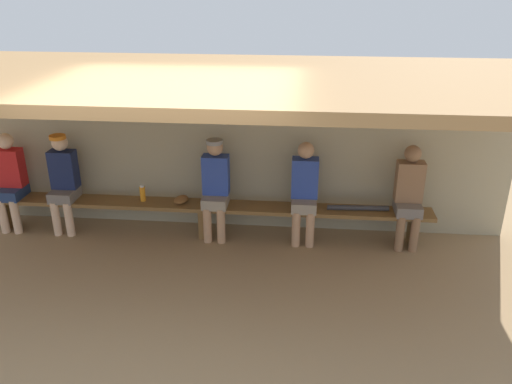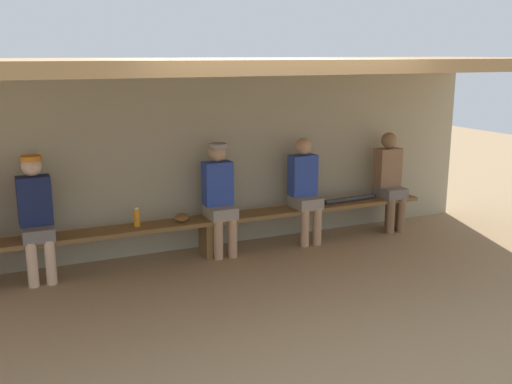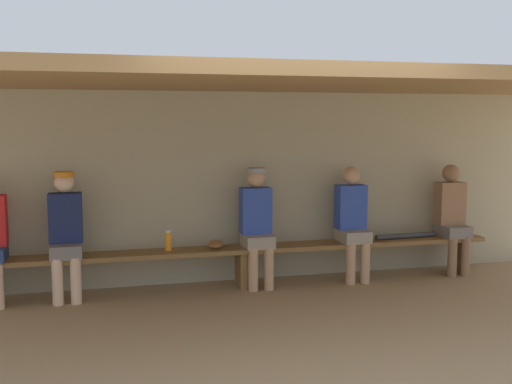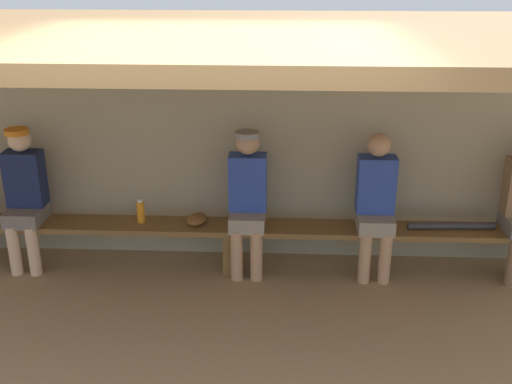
{
  "view_description": "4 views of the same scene",
  "coord_description": "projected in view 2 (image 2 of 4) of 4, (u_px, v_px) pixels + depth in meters",
  "views": [
    {
      "loc": [
        1.31,
        -4.69,
        3.34
      ],
      "look_at": [
        0.75,
        1.17,
        0.82
      ],
      "focal_mm": 36.93,
      "sensor_mm": 36.0,
      "label": 1
    },
    {
      "loc": [
        -2.27,
        -4.88,
        2.37
      ],
      "look_at": [
        0.47,
        1.14,
        0.83
      ],
      "focal_mm": 41.81,
      "sensor_mm": 36.0,
      "label": 2
    },
    {
      "loc": [
        -1.58,
        -5.12,
        1.88
      ],
      "look_at": [
        0.14,
        1.42,
        1.09
      ],
      "focal_mm": 43.71,
      "sensor_mm": 36.0,
      "label": 3
    },
    {
      "loc": [
        0.51,
        -3.72,
        2.85
      ],
      "look_at": [
        0.28,
        1.14,
        0.95
      ],
      "focal_mm": 44.17,
      "sensor_mm": 36.0,
      "label": 4
    }
  ],
  "objects": [
    {
      "name": "ground_plane",
      "position": [
        260.0,
        304.0,
        5.78
      ],
      "size": [
        24.0,
        24.0,
        0.0
      ],
      "primitive_type": "plane",
      "color": "#9E7F59"
    },
    {
      "name": "dugout_roof",
      "position": [
        231.0,
        65.0,
        5.89
      ],
      "size": [
        8.0,
        2.8,
        0.12
      ],
      "primitive_type": "cube",
      "color": "#9E7547",
      "rests_on": "back_wall"
    },
    {
      "name": "bench",
      "position": [
        206.0,
        225.0,
        7.07
      ],
      "size": [
        6.0,
        0.36,
        0.46
      ],
      "color": "brown",
      "rests_on": "ground"
    },
    {
      "name": "player_rightmost",
      "position": [
        305.0,
        186.0,
        7.53
      ],
      "size": [
        0.34,
        0.42,
        1.34
      ],
      "color": "gray",
      "rests_on": "ground"
    },
    {
      "name": "water_bottle_green",
      "position": [
        137.0,
        217.0,
        6.72
      ],
      "size": [
        0.07,
        0.07,
        0.22
      ],
      "color": "orange",
      "rests_on": "bench"
    },
    {
      "name": "player_in_blue",
      "position": [
        36.0,
        212.0,
        6.23
      ],
      "size": [
        0.34,
        0.42,
        1.34
      ],
      "color": "slate",
      "rests_on": "ground"
    },
    {
      "name": "player_shirtless_tan",
      "position": [
        390.0,
        177.0,
        8.06
      ],
      "size": [
        0.34,
        0.42,
        1.34
      ],
      "color": "slate",
      "rests_on": "ground"
    },
    {
      "name": "back_wall",
      "position": [
        192.0,
        159.0,
        7.3
      ],
      "size": [
        8.0,
        0.2,
        2.2
      ],
      "primitive_type": "cube",
      "color": "tan",
      "rests_on": "ground"
    },
    {
      "name": "baseball_glove_tan",
      "position": [
        182.0,
        217.0,
        6.93
      ],
      "size": [
        0.24,
        0.28,
        0.09
      ],
      "primitive_type": "ellipsoid",
      "rotation": [
        0.0,
        0.0,
        1.24
      ],
      "color": "brown",
      "rests_on": "bench"
    },
    {
      "name": "baseball_bat",
      "position": [
        350.0,
        199.0,
        7.86
      ],
      "size": [
        0.79,
        0.11,
        0.07
      ],
      "primitive_type": "cylinder",
      "rotation": [
        0.0,
        1.57,
        0.05
      ],
      "color": "#333338",
      "rests_on": "bench"
    },
    {
      "name": "player_in_white",
      "position": [
        219.0,
        194.0,
        7.06
      ],
      "size": [
        0.34,
        0.42,
        1.34
      ],
      "color": "gray",
      "rests_on": "ground"
    }
  ]
}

